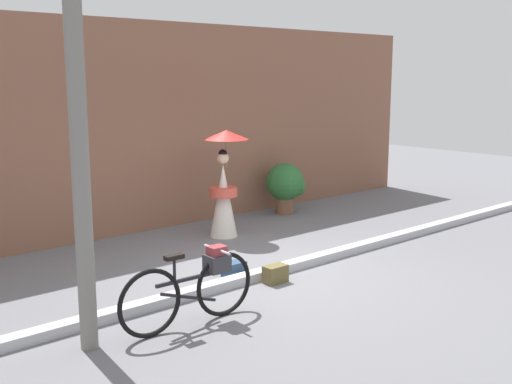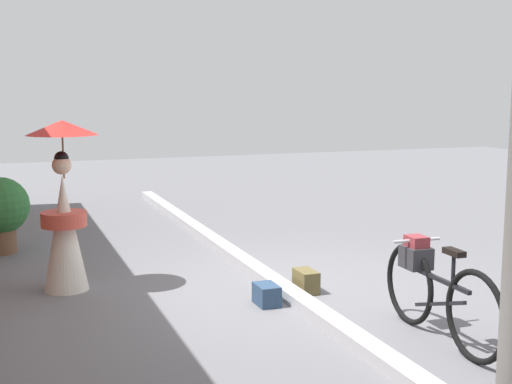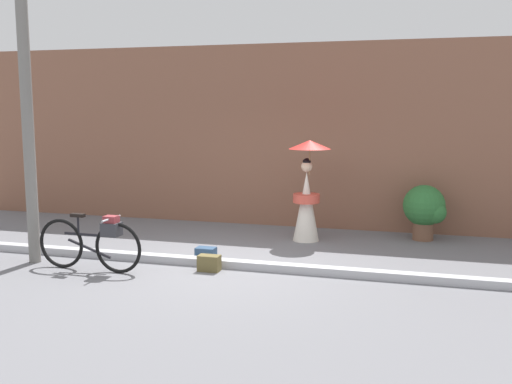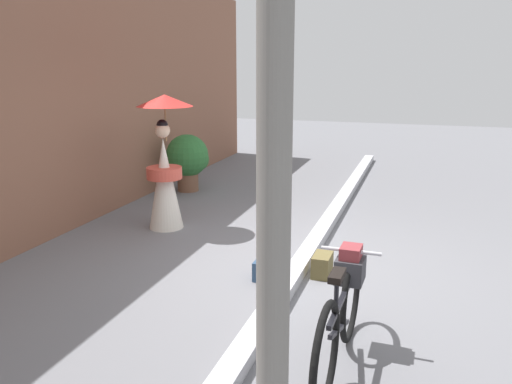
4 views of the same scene
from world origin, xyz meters
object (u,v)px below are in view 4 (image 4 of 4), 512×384
object	(u,v)px
utility_pole	(275,35)
backpack_on_pavement	(323,264)
potted_plant_by_door	(189,158)
bicycle_near_officer	(342,310)
backpack_spare	(266,268)
person_with_parasol	(165,164)

from	to	relation	value
utility_pole	backpack_on_pavement	bearing A→B (deg)	5.20
backpack_on_pavement	utility_pole	bearing A→B (deg)	-174.80
potted_plant_by_door	utility_pole	xyz separation A→B (m)	(-5.96, -3.33, 1.81)
bicycle_near_officer	backpack_on_pavement	distance (m)	1.76
potted_plant_by_door	backpack_on_pavement	size ratio (longest dim) A/B	3.13
backpack_spare	utility_pole	size ratio (longest dim) A/B	0.07
potted_plant_by_door	utility_pole	world-z (taller)	utility_pole
person_with_parasol	potted_plant_by_door	distance (m)	2.21
bicycle_near_officer	person_with_parasol	size ratio (longest dim) A/B	0.94
backpack_spare	utility_pole	distance (m)	3.55
backpack_spare	utility_pole	world-z (taller)	utility_pole
bicycle_near_officer	backpack_spare	xyz separation A→B (m)	(1.40, 1.03, -0.34)
person_with_parasol	utility_pole	bearing A→B (deg)	-145.19
backpack_on_pavement	backpack_spare	distance (m)	0.62
person_with_parasol	backpack_spare	world-z (taller)	person_with_parasol
potted_plant_by_door	backpack_spare	size ratio (longest dim) A/B	3.30
potted_plant_by_door	backpack_spare	xyz separation A→B (m)	(-3.38, -2.50, -0.48)
person_with_parasol	backpack_on_pavement	size ratio (longest dim) A/B	5.65
person_with_parasol	backpack_spare	distance (m)	2.40
person_with_parasol	potted_plant_by_door	bearing A→B (deg)	16.95
person_with_parasol	utility_pole	size ratio (longest dim) A/B	0.39
person_with_parasol	backpack_on_pavement	xyz separation A→B (m)	(-1.01, -2.43, -0.79)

